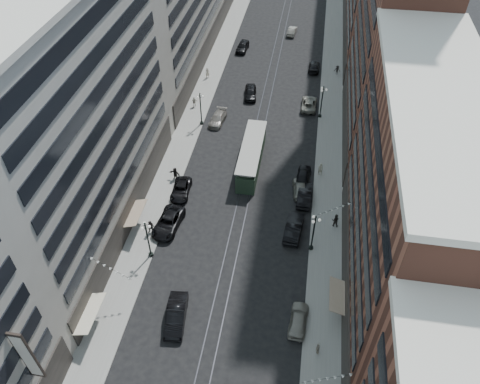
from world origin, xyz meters
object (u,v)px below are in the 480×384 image
Objects in this scene: car_9 at (242,46)px; pedestrian_8 at (320,169)px; lamppost_se_far at (313,232)px; car_8 at (218,118)px; car_13 at (250,92)px; car_extra_0 at (300,188)px; lamppost_se_mid at (322,101)px; car_extra_2 at (294,228)px; car_extra_1 at (303,174)px; pedestrian_9 at (337,70)px; pedestrian_2 at (151,227)px; pedestrian_7 at (335,220)px; car_14 at (292,31)px; streetcar at (251,157)px; car_5 at (176,315)px; car_12 at (314,67)px; pedestrian_4 at (318,348)px; car_4 at (298,320)px; lamppost_sw_mid at (201,108)px; car_2 at (168,222)px; car_7 at (181,190)px; pedestrian_5 at (175,173)px; pedestrian_6 at (194,102)px; car_10 at (304,195)px; lamppost_sw_far at (148,238)px; car_11 at (309,104)px.

car_9 is 2.56× the size of pedestrian_8.
lamppost_se_far is 1.12× the size of car_8.
car_extra_0 is at bearing -73.24° from car_13.
car_extra_2 is at bearing -95.04° from lamppost_se_mid.
pedestrian_9 is at bearing -92.97° from car_extra_1.
pedestrian_7 is (22.04, 4.76, -0.01)m from pedestrian_2.
car_9 is 1.11× the size of car_14.
streetcar is 6.52× the size of pedestrian_2.
car_5 is at bearing -108.45° from lamppost_se_mid.
pedestrian_4 is at bearing 93.84° from car_12.
car_14 is 45.73m from car_extra_1.
car_4 is 0.94× the size of car_12.
car_9 is (2.40, 26.12, -2.25)m from lamppost_sw_mid.
car_8 is (-2.74, 35.74, -0.18)m from car_5.
pedestrian_9 reaches higher than car_4.
lamppost_sw_mid is at bearing 33.23° from pedestrian_4.
car_extra_0 reaches higher than car_12.
pedestrian_9 is (-0.16, 38.11, -0.11)m from pedestrian_7.
pedestrian_4 is at bearing 107.96° from car_extra_2.
car_2 is 3.08× the size of pedestrian_7.
car_9 is (-15.20, 59.30, 0.08)m from car_4.
pedestrian_4 is 64.61m from car_9.
car_13 is 1.11× the size of car_14.
car_14 is 1.01× the size of car_extra_1.
car_8 is (1.60, 17.03, 0.03)m from car_7.
pedestrian_4 is at bearing 67.71° from pedestrian_8.
pedestrian_5 is at bearing 46.50° from pedestrian_4.
car_extra_0 is (-0.36, -33.70, 0.07)m from car_12.
lamppost_se_mid is at bearing 171.61° from pedestrian_6.
car_7 is 52.15m from car_14.
car_7 is at bearing 6.38° from car_10.
car_2 is 1.20× the size of car_13.
pedestrian_8 reaches higher than car_8.
lamppost_sw_far is 9.55m from car_5.
car_12 is (11.61, 55.12, -0.20)m from car_5.
lamppost_sw_mid reaches higher than car_2.
pedestrian_9 is at bearing 79.94° from lamppost_se_mid.
car_14 is at bearing -82.21° from car_10.
pedestrian_9 is 40.23m from car_extra_2.
lamppost_se_far is 1.23× the size of car_4.
car_8 is at bearing -85.51° from car_9.
lamppost_se_mid reaches higher than pedestrian_9.
car_11 is at bearing -16.67° from car_13.
car_4 is 20.90m from pedestrian_2.
car_10 reaches higher than car_14.
pedestrian_7 is 9.72m from pedestrian_8.
lamppost_sw_mid is at bearing 106.35° from pedestrian_6.
car_5 reaches higher than car_2.
lamppost_se_far is (18.40, -23.00, 0.00)m from lamppost_sw_mid.
pedestrian_9 is at bearing -89.92° from car_4.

